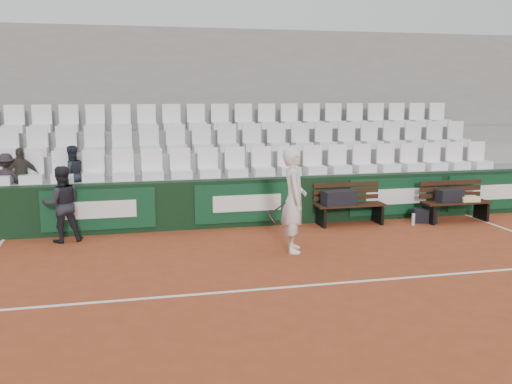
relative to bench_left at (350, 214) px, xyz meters
name	(u,v)px	position (x,y,z in m)	size (l,w,h in m)	color
ground	(315,285)	(-2.00, -3.56, -0.23)	(80.00, 80.00, 0.00)	#964021
court_baseline	(315,285)	(-2.00, -3.56, -0.22)	(18.00, 0.06, 0.01)	white
back_barrier	(258,202)	(-1.93, 0.43, 0.28)	(18.00, 0.34, 1.00)	black
grandstand_tier_front	(248,197)	(-2.00, 1.06, 0.28)	(18.00, 0.95, 1.00)	gray
grandstand_tier_mid	(240,181)	(-2.00, 2.01, 0.50)	(18.00, 0.95, 1.45)	#969694
grandstand_tier_back	(232,166)	(-2.00, 2.96, 0.72)	(18.00, 0.95, 1.90)	gray
grandstand_rear_wall	(227,116)	(-2.00, 3.59, 1.98)	(18.00, 0.30, 4.40)	gray
seat_row_front	(250,161)	(-2.00, 0.89, 1.09)	(11.90, 0.44, 0.63)	white
seat_row_mid	(241,138)	(-2.00, 1.84, 1.54)	(11.90, 0.44, 0.63)	silver
seat_row_back	(233,116)	(-2.00, 2.79, 1.99)	(11.90, 0.44, 0.63)	silver
bench_left	(350,214)	(0.00, 0.00, 0.00)	(1.50, 0.56, 0.45)	#311A0E
bench_right	(455,211)	(2.37, -0.25, 0.00)	(1.50, 0.56, 0.45)	black
sports_bag_left	(339,198)	(-0.27, -0.04, 0.38)	(0.71, 0.31, 0.31)	black
sports_bag_right	(450,195)	(2.22, -0.24, 0.36)	(0.58, 0.27, 0.27)	black
towel	(469,199)	(2.66, -0.30, 0.28)	(0.39, 0.29, 0.11)	beige
sports_bag_ground	(425,216)	(1.68, -0.18, -0.08)	(0.49, 0.30, 0.30)	black
water_bottle_near	(325,221)	(-0.57, -0.01, -0.11)	(0.06, 0.06, 0.22)	silver
water_bottle_far	(413,219)	(1.29, -0.39, -0.10)	(0.07, 0.07, 0.26)	#AFBEC6
tennis_player	(294,200)	(-1.79, -1.72, 0.71)	(0.78, 0.75, 1.86)	white
ball_kid	(62,204)	(-5.85, -0.10, 0.50)	(0.70, 0.55, 1.45)	black
spectator_a	(5,157)	(-6.98, 0.94, 1.30)	(0.68, 0.39, 1.06)	black
spectator_b	(20,154)	(-6.69, 0.94, 1.36)	(0.68, 0.28, 1.16)	#342F29
spectator_c	(71,153)	(-5.73, 0.94, 1.37)	(0.58, 0.45, 1.19)	#1D232C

